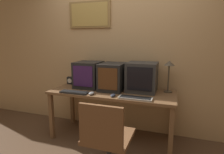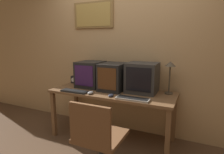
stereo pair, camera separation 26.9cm
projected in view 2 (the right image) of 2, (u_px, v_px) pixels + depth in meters
wall_back at (123, 51)px, 2.99m from camera, size 8.00×0.08×2.60m
desk at (112, 96)px, 2.74m from camera, size 1.81×0.69×0.74m
monitor_left at (91, 74)px, 2.97m from camera, size 0.38×0.41×0.40m
monitor_center at (113, 77)px, 2.77m from camera, size 0.34×0.45×0.40m
monitor_right at (142, 78)px, 2.64m from camera, size 0.42×0.39×0.42m
keyboard_main at (74, 91)px, 2.68m from camera, size 0.41×0.13×0.03m
keyboard_side at (132, 99)px, 2.33m from camera, size 0.43×0.14×0.03m
mouse_near_keyboard at (90, 93)px, 2.58m from camera, size 0.07×0.11×0.04m
mouse_far_corner at (111, 95)px, 2.46m from camera, size 0.06×0.11×0.03m
desk_clock at (74, 80)px, 3.23m from camera, size 0.11×0.07×0.12m
desk_lamp at (170, 69)px, 2.53m from camera, size 0.15×0.15×0.45m
office_chair at (98, 146)px, 1.94m from camera, size 0.50×0.50×0.89m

